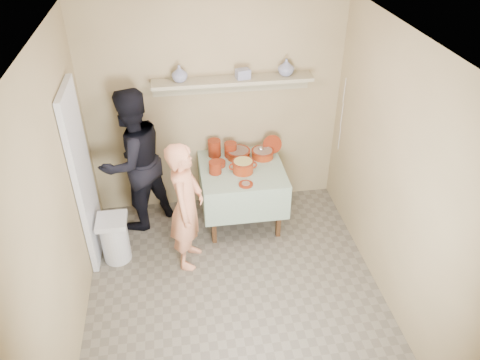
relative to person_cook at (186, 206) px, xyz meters
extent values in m
plane|color=#675F51|center=(0.43, -0.65, -0.74)|extent=(3.50, 3.50, 0.00)
cube|color=silver|center=(-1.03, 0.30, 0.26)|extent=(0.06, 0.70, 2.00)
cylinder|color=maroon|center=(0.40, 0.95, 0.12)|extent=(0.16, 0.16, 0.21)
cylinder|color=maroon|center=(0.59, 0.91, 0.11)|extent=(0.15, 0.15, 0.18)
cylinder|color=maroon|center=(0.36, 0.57, 0.09)|extent=(0.15, 0.15, 0.15)
cylinder|color=maroon|center=(0.42, 0.72, 0.04)|extent=(0.17, 0.17, 0.05)
cylinder|color=maroon|center=(1.10, 0.90, 0.14)|extent=(0.23, 0.10, 0.22)
imported|color=navy|center=(1.23, 0.99, 1.07)|extent=(0.21, 0.21, 0.19)
imported|color=navy|center=(0.05, 0.98, 1.07)|extent=(0.24, 0.24, 0.18)
cube|color=navy|center=(0.74, 0.96, 1.03)|extent=(0.17, 0.14, 0.11)
imported|color=#DE8960|center=(0.00, 0.00, 0.00)|extent=(0.48, 0.62, 1.49)
imported|color=black|center=(-0.56, 0.78, 0.13)|extent=(1.08, 1.05, 1.75)
cube|color=tan|center=(0.43, 1.11, 0.56)|extent=(3.00, 0.02, 2.60)
cube|color=tan|center=(-1.08, -0.65, 0.56)|extent=(0.02, 3.50, 2.60)
cube|color=tan|center=(1.94, -0.65, 0.56)|extent=(0.02, 3.50, 2.60)
cube|color=silver|center=(0.43, -0.65, 1.87)|extent=(3.00, 3.50, 0.02)
cube|color=#4C2D16|center=(0.30, 0.25, -0.39)|extent=(0.05, 0.05, 0.71)
cube|color=#4C2D16|center=(1.06, 0.25, -0.39)|extent=(0.05, 0.05, 0.71)
cube|color=#4C2D16|center=(0.30, 1.01, -0.39)|extent=(0.05, 0.05, 0.71)
cube|color=#4C2D16|center=(1.06, 1.01, -0.39)|extent=(0.05, 0.05, 0.71)
cube|color=#4C2D16|center=(0.68, 0.63, -0.01)|extent=(0.90, 0.90, 0.04)
cube|color=#1E592F|center=(0.68, 0.63, 0.01)|extent=(0.96, 0.96, 0.01)
cube|color=#1E592F|center=(0.68, 0.15, -0.20)|extent=(0.96, 0.01, 0.44)
cube|color=#1E592F|center=(0.68, 1.11, -0.20)|extent=(0.96, 0.01, 0.44)
cube|color=#1E592F|center=(0.20, 0.63, -0.20)|extent=(0.01, 0.96, 0.44)
cube|color=#1E592F|center=(1.16, 0.63, -0.20)|extent=(0.01, 0.96, 0.44)
cylinder|color=maroon|center=(0.67, 0.86, 0.07)|extent=(0.28, 0.28, 0.09)
cylinder|color=maroon|center=(0.67, 0.86, 0.11)|extent=(0.30, 0.30, 0.01)
cylinder|color=brown|center=(0.67, 0.86, 0.09)|extent=(0.25, 0.25, 0.05)
cylinder|color=maroon|center=(0.96, 0.82, 0.07)|extent=(0.26, 0.26, 0.09)
cylinder|color=maroon|center=(0.96, 0.82, 0.11)|extent=(0.28, 0.28, 0.01)
cylinder|color=#8C6B54|center=(0.96, 0.82, 0.09)|extent=(0.23, 0.23, 0.05)
cylinder|color=silver|center=(0.98, 0.72, 0.20)|extent=(0.01, 0.22, 0.16)
sphere|color=silver|center=(0.94, 0.84, 0.12)|extent=(0.07, 0.07, 0.07)
cylinder|color=maroon|center=(0.68, 0.54, 0.09)|extent=(0.24, 0.24, 0.14)
cylinder|color=maroon|center=(0.68, 0.54, 0.15)|extent=(0.25, 0.25, 0.01)
cylinder|color=tan|center=(0.68, 0.54, 0.14)|extent=(0.21, 0.21, 0.05)
torus|color=maroon|center=(0.56, 0.54, 0.10)|extent=(0.09, 0.02, 0.09)
torus|color=maroon|center=(0.80, 0.54, 0.10)|extent=(0.09, 0.02, 0.09)
cylinder|color=maroon|center=(0.67, 0.27, 0.03)|extent=(0.16, 0.16, 0.02)
cylinder|color=#8C6B54|center=(0.67, 0.27, 0.04)|extent=(0.09, 0.09, 0.01)
cube|color=tan|center=(0.63, 0.97, 0.96)|extent=(1.80, 0.25, 0.04)
cube|color=tan|center=(0.63, 1.09, 0.86)|extent=(1.80, 0.02, 0.18)
cylinder|color=silver|center=(-0.81, 0.14, -0.49)|extent=(0.30, 0.30, 0.50)
cube|color=silver|center=(-0.81, 0.14, -0.21)|extent=(0.32, 0.32, 0.06)
cylinder|color=silver|center=(1.90, 0.85, 0.81)|extent=(0.01, 0.01, 0.30)
cylinder|color=silver|center=(1.90, 0.83, 0.51)|extent=(0.01, 0.01, 0.30)
cylinder|color=silver|center=(1.90, 0.81, 0.21)|extent=(0.01, 0.01, 0.30)
camera|label=1|loc=(-0.02, -3.91, 2.95)|focal=35.00mm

